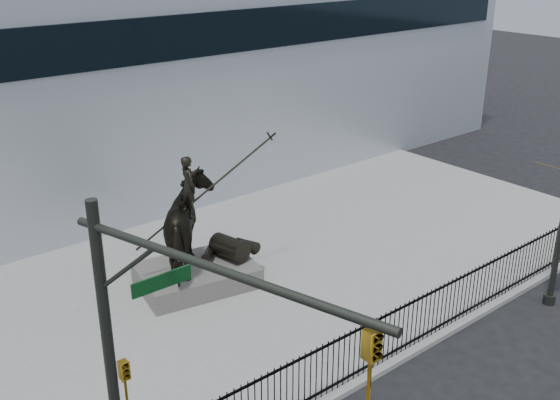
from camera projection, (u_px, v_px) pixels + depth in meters
plaza at (231, 288)px, 20.67m from camera, size 30.00×12.00×0.15m
building at (54, 82)px, 28.32m from camera, size 44.00×14.00×9.00m
picket_fence at (365, 348)px, 16.24m from camera, size 22.10×0.10×1.50m
statue_plinth at (197, 275)px, 20.58m from camera, size 3.91×3.03×0.66m
equestrian_statue at (196, 225)px, 19.97m from camera, size 4.44×3.18×3.82m
traffic_signal_left at (152, 396)px, 9.75m from camera, size 1.52×4.84×7.00m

